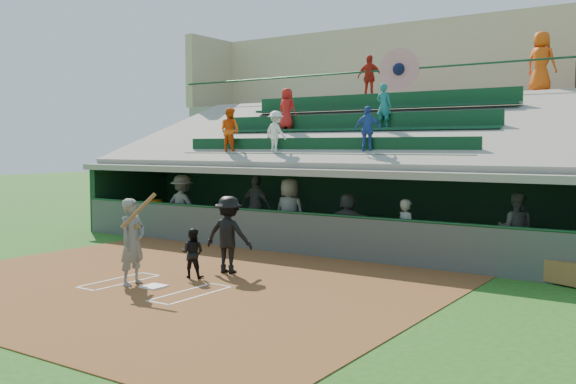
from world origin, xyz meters
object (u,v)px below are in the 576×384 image
Objects in this scene: home_plate at (154,286)px; water_cooler at (156,206)px; catcher at (192,253)px; white_table at (156,221)px; batter_at_plate at (133,241)px.

water_cooler reaches higher than home_plate.
catcher is 1.50× the size of white_table.
batter_at_plate is 8.44m from white_table.
home_plate is at bearing -44.86° from water_cooler.
white_table is 1.75× the size of water_cooler.
catcher is 7.95m from white_table.
white_table is at bearing -59.28° from catcher.
home_plate is at bearing 9.33° from batter_at_plate.
home_plate is at bearing -41.42° from white_table.
batter_at_plate is at bearing -170.67° from home_plate.
catcher reaches higher than white_table.
white_table is (-6.20, 4.98, -0.20)m from catcher.
batter_at_plate reaches higher than catcher.
white_table is 0.53m from water_cooler.
catcher is 8.05m from water_cooler.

